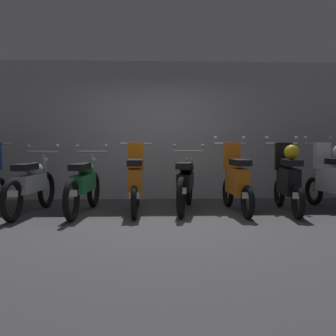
% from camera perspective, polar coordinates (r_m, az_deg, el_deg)
% --- Properties ---
extents(ground_plane, '(80.00, 80.00, 0.00)m').
position_cam_1_polar(ground_plane, '(6.06, -0.86, -7.61)').
color(ground_plane, '#424244').
extents(back_wall, '(16.00, 0.30, 2.82)m').
position_cam_1_polar(back_wall, '(8.35, -1.32, 5.32)').
color(back_wall, '#ADADB2').
rests_on(back_wall, ground).
extents(motorbike_slot_2, '(0.59, 1.94, 1.15)m').
position_cam_1_polar(motorbike_slot_2, '(6.93, -18.98, -2.23)').
color(motorbike_slot_2, black).
rests_on(motorbike_slot_2, ground).
extents(motorbike_slot_3, '(0.59, 1.95, 1.15)m').
position_cam_1_polar(motorbike_slot_3, '(6.76, -11.95, -2.25)').
color(motorbike_slot_3, black).
rests_on(motorbike_slot_3, ground).
extents(motorbike_slot_4, '(0.56, 1.68, 1.18)m').
position_cam_1_polar(motorbike_slot_4, '(6.73, -4.69, -1.92)').
color(motorbike_slot_4, black).
rests_on(motorbike_slot_4, ground).
extents(motorbike_slot_5, '(0.62, 1.93, 1.15)m').
position_cam_1_polar(motorbike_slot_5, '(6.90, 2.53, -2.04)').
color(motorbike_slot_5, black).
rests_on(motorbike_slot_5, ground).
extents(motorbike_slot_6, '(0.59, 1.68, 1.29)m').
position_cam_1_polar(motorbike_slot_6, '(6.84, 9.76, -1.85)').
color(motorbike_slot_6, black).
rests_on(motorbike_slot_6, ground).
extents(motorbike_slot_7, '(0.59, 1.68, 1.29)m').
position_cam_1_polar(motorbike_slot_7, '(7.01, 16.78, -1.49)').
color(motorbike_slot_7, black).
rests_on(motorbike_slot_7, ground).
extents(motorbike_slot_8, '(0.58, 1.67, 1.29)m').
position_cam_1_polar(motorbike_slot_8, '(7.50, 22.46, -1.28)').
color(motorbike_slot_8, black).
rests_on(motorbike_slot_8, ground).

